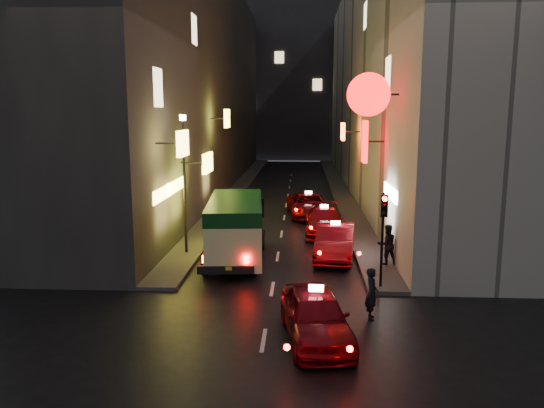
% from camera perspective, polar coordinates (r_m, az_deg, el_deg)
% --- Properties ---
extents(building_left, '(7.44, 52.00, 18.00)m').
position_cam_1_polar(building_left, '(45.32, -8.53, 12.94)').
color(building_left, '#3B3936').
rests_on(building_left, ground).
extents(building_right, '(8.13, 52.00, 18.00)m').
position_cam_1_polar(building_right, '(44.95, 12.42, 12.85)').
color(building_right, '#A5A097').
rests_on(building_right, ground).
extents(building_far, '(30.00, 10.00, 22.00)m').
position_cam_1_polar(building_far, '(76.48, 2.49, 13.25)').
color(building_far, '#343439').
rests_on(building_far, ground).
extents(sidewalk_left, '(1.50, 52.00, 0.15)m').
position_cam_1_polar(sidewalk_left, '(45.12, -3.57, 1.68)').
color(sidewalk_left, '#42403D').
rests_on(sidewalk_left, ground).
extents(sidewalk_right, '(1.50, 52.00, 0.15)m').
position_cam_1_polar(sidewalk_right, '(44.92, 7.27, 1.59)').
color(sidewalk_right, '#42403D').
rests_on(sidewalk_right, ground).
extents(minibus, '(2.79, 6.58, 2.76)m').
position_cam_1_polar(minibus, '(23.16, -3.94, -2.00)').
color(minibus, '#F7EC9A').
rests_on(minibus, ground).
extents(taxi_near, '(3.01, 5.65, 1.88)m').
position_cam_1_polar(taxi_near, '(15.54, 4.72, -11.45)').
color(taxi_near, maroon).
rests_on(taxi_near, ground).
extents(taxi_second, '(2.92, 5.83, 1.95)m').
position_cam_1_polar(taxi_second, '(23.94, 6.82, -3.73)').
color(taxi_second, maroon).
rests_on(taxi_second, ground).
extents(taxi_third, '(2.27, 5.29, 1.84)m').
position_cam_1_polar(taxi_third, '(28.61, 5.62, -1.58)').
color(taxi_third, maroon).
rests_on(taxi_third, ground).
extents(taxi_far, '(2.72, 5.48, 1.85)m').
position_cam_1_polar(taxi_far, '(33.31, 3.94, 0.08)').
color(taxi_far, maroon).
rests_on(taxi_far, ground).
extents(pedestrian_crossing, '(0.43, 0.64, 1.89)m').
position_cam_1_polar(pedestrian_crossing, '(17.21, 10.69, -9.11)').
color(pedestrian_crossing, black).
rests_on(pedestrian_crossing, ground).
extents(pedestrian_sidewalk, '(0.82, 0.63, 1.93)m').
position_cam_1_polar(pedestrian_sidewalk, '(22.83, 12.27, -3.99)').
color(pedestrian_sidewalk, black).
rests_on(pedestrian_sidewalk, sidewalk_right).
extents(traffic_light, '(0.26, 0.43, 3.50)m').
position_cam_1_polar(traffic_light, '(19.42, 11.89, -1.66)').
color(traffic_light, black).
rests_on(traffic_light, sidewalk_right).
extents(lamp_post, '(0.28, 0.28, 6.22)m').
position_cam_1_polar(lamp_post, '(24.08, -9.41, 3.13)').
color(lamp_post, black).
rests_on(lamp_post, sidewalk_left).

